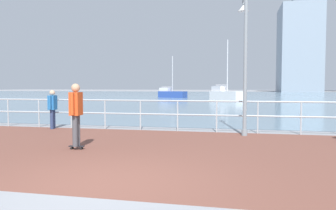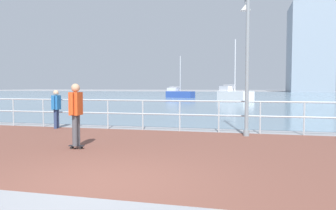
{
  "view_description": "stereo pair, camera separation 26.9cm",
  "coord_description": "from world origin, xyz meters",
  "px_view_note": "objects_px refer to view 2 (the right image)",
  "views": [
    {
      "loc": [
        2.13,
        -5.0,
        1.62
      ],
      "look_at": [
        0.21,
        3.96,
        1.1
      ],
      "focal_mm": 35.02,
      "sensor_mm": 36.0,
      "label": 1
    },
    {
      "loc": [
        2.39,
        -4.94,
        1.62
      ],
      "look_at": [
        0.21,
        3.96,
        1.1
      ],
      "focal_mm": 35.02,
      "sensor_mm": 36.0,
      "label": 2
    }
  ],
  "objects_px": {
    "sailboat_gray": "(234,95)",
    "lamppost": "(247,50)",
    "bystander": "(56,106)",
    "skateboarder": "(76,110)",
    "sailboat_yellow": "(179,94)"
  },
  "relations": [
    {
      "from": "skateboarder",
      "to": "sailboat_yellow",
      "type": "xyz_separation_m",
      "value": [
        -5.36,
        38.71,
        -0.45
      ]
    },
    {
      "from": "lamppost",
      "to": "bystander",
      "type": "height_order",
      "value": "lamppost"
    },
    {
      "from": "skateboarder",
      "to": "sailboat_yellow",
      "type": "height_order",
      "value": "sailboat_yellow"
    },
    {
      "from": "bystander",
      "to": "sailboat_gray",
      "type": "bearing_deg",
      "value": 78.56
    },
    {
      "from": "skateboarder",
      "to": "sailboat_yellow",
      "type": "relative_size",
      "value": 0.28
    },
    {
      "from": "sailboat_gray",
      "to": "skateboarder",
      "type": "bearing_deg",
      "value": -94.97
    },
    {
      "from": "bystander",
      "to": "sailboat_yellow",
      "type": "height_order",
      "value": "sailboat_yellow"
    },
    {
      "from": "lamppost",
      "to": "sailboat_gray",
      "type": "xyz_separation_m",
      "value": [
        -1.55,
        27.53,
        -2.14
      ]
    },
    {
      "from": "lamppost",
      "to": "skateboarder",
      "type": "relative_size",
      "value": 3.0
    },
    {
      "from": "lamppost",
      "to": "sailboat_gray",
      "type": "bearing_deg",
      "value": 93.23
    },
    {
      "from": "bystander",
      "to": "sailboat_yellow",
      "type": "xyz_separation_m",
      "value": [
        -2.5,
        35.14,
        -0.29
      ]
    },
    {
      "from": "sailboat_gray",
      "to": "lamppost",
      "type": "bearing_deg",
      "value": -86.77
    },
    {
      "from": "bystander",
      "to": "skateboarder",
      "type": "bearing_deg",
      "value": -51.3
    },
    {
      "from": "sailboat_gray",
      "to": "sailboat_yellow",
      "type": "xyz_separation_m",
      "value": [
        -8.06,
        7.69,
        -0.1
      ]
    },
    {
      "from": "bystander",
      "to": "sailboat_gray",
      "type": "height_order",
      "value": "sailboat_gray"
    }
  ]
}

